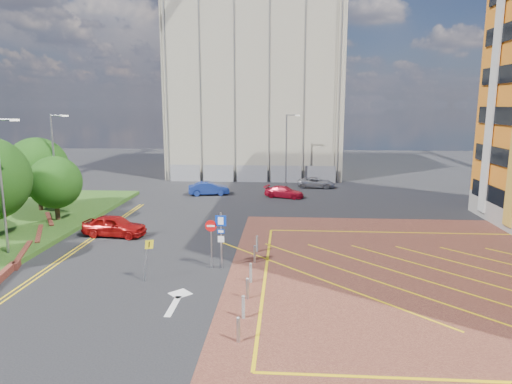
# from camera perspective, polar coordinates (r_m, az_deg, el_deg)

# --- Properties ---
(ground) EXTENTS (140.00, 140.00, 0.00)m
(ground) POSITION_cam_1_polar(r_m,az_deg,el_deg) (25.07, -5.81, -10.23)
(ground) COLOR black
(ground) RESTS_ON ground
(forecourt) EXTENTS (26.00, 26.00, 0.02)m
(forecourt) POSITION_cam_1_polar(r_m,az_deg,el_deg) (26.66, 25.90, -9.98)
(forecourt) COLOR brown
(forecourt) RESTS_ON ground
(retaining_wall) EXTENTS (6.06, 20.33, 0.40)m
(retaining_wall) POSITION_cam_1_polar(r_m,az_deg,el_deg) (30.92, -27.42, -6.93)
(retaining_wall) COLOR brown
(retaining_wall) RESTS_ON ground
(tree_c) EXTENTS (4.00, 4.00, 4.90)m
(tree_c) POSITION_cam_1_polar(r_m,az_deg,el_deg) (37.87, -23.82, 1.11)
(tree_c) COLOR #3D2B1C
(tree_c) RESTS_ON grass_bed
(tree_d) EXTENTS (5.00, 5.00, 6.08)m
(tree_d) POSITION_cam_1_polar(r_m,az_deg,el_deg) (41.82, -25.66, 2.74)
(tree_d) COLOR #3D2B1C
(tree_d) RESTS_ON grass_bed
(lamp_left_near) EXTENTS (1.53, 0.16, 8.00)m
(lamp_left_near) POSITION_cam_1_polar(r_m,az_deg,el_deg) (30.30, -29.16, 1.24)
(lamp_left_near) COLOR #9EA0A8
(lamp_left_near) RESTS_ON grass_bed
(lamp_left_far) EXTENTS (1.53, 0.16, 8.00)m
(lamp_left_far) POSITION_cam_1_polar(r_m,az_deg,el_deg) (39.86, -23.84, 3.68)
(lamp_left_far) COLOR #9EA0A8
(lamp_left_far) RESTS_ON grass_bed
(lamp_back) EXTENTS (1.53, 0.16, 8.00)m
(lamp_back) POSITION_cam_1_polar(r_m,az_deg,el_deg) (51.26, 3.88, 5.63)
(lamp_back) COLOR #9EA0A8
(lamp_back) RESTS_ON ground
(sign_cluster) EXTENTS (1.17, 0.12, 3.20)m
(sign_cluster) POSITION_cam_1_polar(r_m,az_deg,el_deg) (25.32, -4.86, -5.33)
(sign_cluster) COLOR #9EA0A8
(sign_cluster) RESTS_ON ground
(warning_sign) EXTENTS (0.58, 0.38, 2.25)m
(warning_sign) POSITION_cam_1_polar(r_m,az_deg,el_deg) (24.21, -13.45, -7.67)
(warning_sign) COLOR #9EA0A8
(warning_sign) RESTS_ON ground
(bollard_row) EXTENTS (0.14, 11.14, 0.90)m
(bollard_row) POSITION_cam_1_polar(r_m,az_deg,el_deg) (23.09, -0.80, -10.82)
(bollard_row) COLOR #9EA0A8
(bollard_row) RESTS_ON forecourt
(construction_building) EXTENTS (21.20, 19.20, 22.00)m
(construction_building) POSITION_cam_1_polar(r_m,az_deg,el_deg) (63.21, 0.18, 12.66)
(construction_building) COLOR #A8A189
(construction_building) RESTS_ON ground
(construction_fence) EXTENTS (21.60, 0.06, 2.00)m
(construction_fence) POSITION_cam_1_polar(r_m,az_deg,el_deg) (53.74, 0.55, 2.29)
(construction_fence) COLOR gray
(construction_fence) RESTS_ON ground
(car_red_left) EXTENTS (4.54, 2.27, 1.49)m
(car_red_left) POSITION_cam_1_polar(r_m,az_deg,el_deg) (33.19, -17.27, -4.04)
(car_red_left) COLOR #9D0E0D
(car_red_left) RESTS_ON ground
(car_blue_back) EXTENTS (4.31, 2.30, 1.35)m
(car_blue_back) POSITION_cam_1_polar(r_m,az_deg,el_deg) (46.36, -5.92, 0.45)
(car_blue_back) COLOR navy
(car_blue_back) RESTS_ON ground
(car_red_back) EXTENTS (4.18, 2.63, 1.13)m
(car_red_back) POSITION_cam_1_polar(r_m,az_deg,el_deg) (44.95, 3.54, 0.02)
(car_red_back) COLOR #B50F26
(car_red_back) RESTS_ON ground
(car_silver_back) EXTENTS (4.23, 2.27, 1.13)m
(car_silver_back) POSITION_cam_1_polar(r_m,az_deg,el_deg) (50.70, 7.52, 1.18)
(car_silver_back) COLOR #99999F
(car_silver_back) RESTS_ON ground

